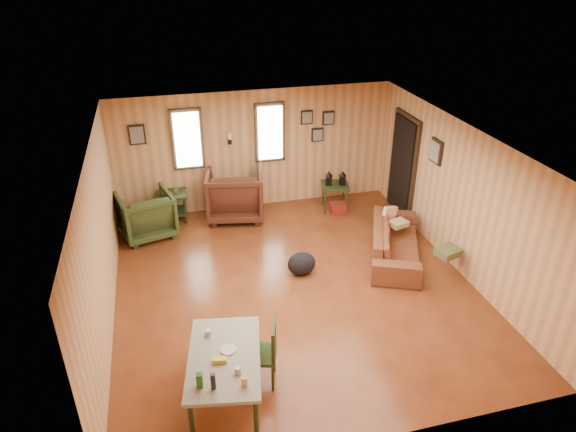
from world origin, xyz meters
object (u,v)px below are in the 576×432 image
recliner_brown (235,191)px  side_table (335,183)px  end_table (172,202)px  dining_table (224,361)px  sofa (396,236)px  recliner_green (146,213)px

recliner_brown → side_table: 2.00m
end_table → dining_table: size_ratio=0.48×
sofa → recliner_brown: bearing=71.7°
recliner_brown → end_table: 1.23m
sofa → recliner_green: size_ratio=2.14×
recliner_brown → dining_table: (-0.89, -4.63, 0.08)m
recliner_green → sofa: bearing=141.5°
sofa → dining_table: bearing=150.4°
recliner_green → dining_table: (0.82, -4.30, 0.16)m
recliner_green → recliner_brown: bearing=176.6°
end_table → sofa: bearing=-32.7°
end_table → recliner_brown: bearing=-7.6°
end_table → dining_table: bearing=-86.1°
sofa → side_table: side_table is taller
recliner_brown → dining_table: size_ratio=0.75×
recliner_brown → side_table: size_ratio=1.31×
recliner_green → end_table: (0.49, 0.49, -0.07)m
end_table → side_table: 3.23m
recliner_green → end_table: 0.70m
end_table → side_table: size_ratio=0.84×
sofa → end_table: sofa is taller
recliner_brown → recliner_green: bearing=21.8°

